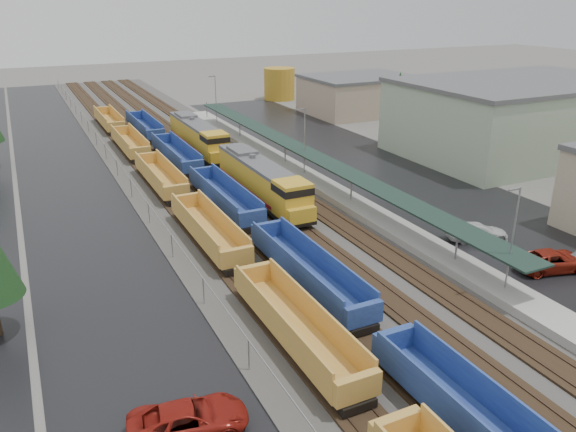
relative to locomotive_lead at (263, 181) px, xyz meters
name	(u,v)px	position (x,y,z in m)	size (l,w,h in m)	color
ballast_strip	(197,166)	(-2.00, 15.50, -2.25)	(20.00, 160.00, 0.08)	#302D2B
trackbed	(197,165)	(-2.00, 15.50, -2.13)	(14.60, 160.00, 0.22)	black
west_parking_lot	(67,183)	(-17.00, 15.50, -2.28)	(10.00, 160.00, 0.02)	black
east_commuter_lot	(374,168)	(17.00, 5.50, -2.28)	(16.00, 100.00, 0.02)	black
station_platform	(304,172)	(7.50, 5.51, -1.55)	(3.00, 80.00, 8.00)	#9E9B93
chainlink_fence	(119,166)	(-11.50, 13.94, -0.68)	(0.08, 160.04, 2.02)	gray
industrial_buildings	(519,125)	(35.76, 1.35, 1.96)	(32.52, 75.30, 9.50)	#B4A889
distant_hills	(192,51)	(42.79, 166.19, -2.29)	(301.00, 140.00, 25.20)	#4A5945
tree_east	(399,98)	(26.00, 13.50, 4.19)	(4.40, 4.40, 10.00)	#332316
locomotive_lead	(263,181)	(0.00, 0.00, 0.00)	(2.85, 18.81, 4.26)	black
locomotive_trail	(199,137)	(0.00, 21.00, 0.00)	(2.85, 18.81, 4.26)	black
well_string_yellow	(208,230)	(-8.00, -6.96, -1.12)	(2.63, 112.31, 2.33)	gold
well_string_blue	(259,228)	(-4.00, -8.44, -1.12)	(2.62, 102.47, 2.32)	navy
storage_tank	(279,84)	(27.23, 54.30, 0.79)	(6.16, 6.16, 6.16)	#B18523
parked_car_west_c	(189,420)	(-15.86, -27.67, -1.50)	(5.67, 2.61, 1.58)	maroon
parked_car_east_b	(553,261)	(13.79, -23.09, -1.50)	(5.63, 2.60, 1.57)	maroon
parked_car_east_c	(478,232)	(12.72, -16.36, -1.54)	(5.12, 2.08, 1.49)	silver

